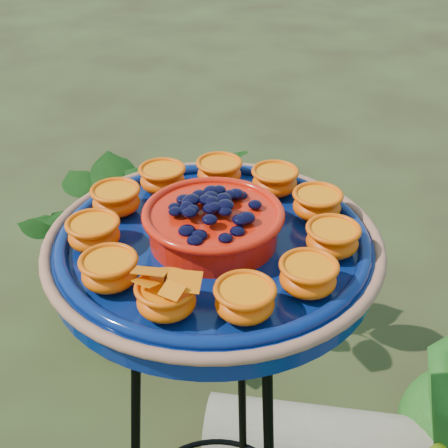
{
  "coord_description": "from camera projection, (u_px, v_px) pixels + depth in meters",
  "views": [
    {
      "loc": [
        0.49,
        -0.78,
        1.51
      ],
      "look_at": [
        0.16,
        -0.08,
        1.02
      ],
      "focal_mm": 50.0,
      "sensor_mm": 36.0,
      "label": 1
    }
  ],
  "objects": [
    {
      "name": "shrub_back_left",
      "position": [
        137.0,
        238.0,
        2.02
      ],
      "size": [
        0.92,
        0.92,
        0.78
      ],
      "primitive_type": "imported",
      "rotation": [
        0.0,
        0.0,
        0.8
      ],
      "color": "#1F4D14",
      "rests_on": "ground"
    },
    {
      "name": "driftwood_log",
      "position": [
        318.0,
        444.0,
        1.69
      ],
      "size": [
        0.64,
        0.37,
        0.2
      ],
      "primitive_type": "cylinder",
      "rotation": [
        0.0,
        1.57,
        0.29
      ],
      "color": "gray",
      "rests_on": "ground"
    },
    {
      "name": "tripod_stand",
      "position": [
        215.0,
        428.0,
        1.15
      ],
      "size": [
        0.37,
        0.39,
        0.95
      ],
      "rotation": [
        0.0,
        0.0,
        0.09
      ],
      "color": "black",
      "rests_on": "ground"
    },
    {
      "name": "feeder_dish",
      "position": [
        213.0,
        241.0,
        0.92
      ],
      "size": [
        0.52,
        0.52,
        0.11
      ],
      "rotation": [
        0.0,
        0.0,
        0.09
      ],
      "color": "#071A56",
      "rests_on": "tripod_stand"
    }
  ]
}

